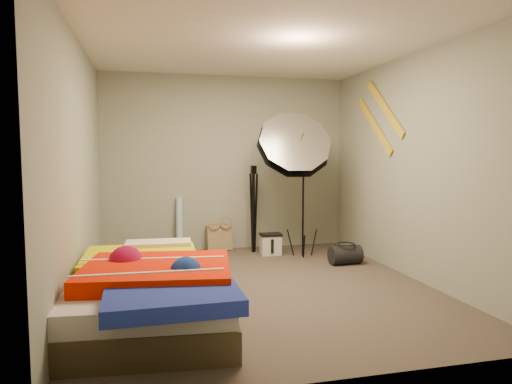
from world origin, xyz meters
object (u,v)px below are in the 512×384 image
object	(u,v)px
tote_bag	(219,238)
camera_case	(271,245)
wrapping_roll	(179,225)
camera_tripod	(254,203)
photo_umbrella	(293,147)
duffel_bag	(345,255)
bed	(154,291)

from	to	relation	value
tote_bag	camera_case	xyz separation A→B (m)	(0.64, -0.45, -0.05)
wrapping_roll	camera_case	xyz separation A→B (m)	(1.21, -0.45, -0.25)
wrapping_roll	camera_tripod	world-z (taller)	camera_tripod
photo_umbrella	camera_tripod	xyz separation A→B (m)	(-0.42, 0.50, -0.77)
tote_bag	camera_case	distance (m)	0.79
camera_case	duffel_bag	distance (m)	1.07
duffel_bag	photo_umbrella	xyz separation A→B (m)	(-0.54, 0.47, 1.36)
wrapping_roll	bed	xyz separation A→B (m)	(-0.40, -2.64, -0.12)
wrapping_roll	photo_umbrella	world-z (taller)	photo_umbrella
duffel_bag	camera_tripod	distance (m)	1.48
tote_bag	camera_case	world-z (taller)	tote_bag
tote_bag	wrapping_roll	size ratio (longest dim) A/B	0.47
tote_bag	duffel_bag	size ratio (longest dim) A/B	0.93
wrapping_roll	camera_case	bearing A→B (deg)	-20.44
camera_case	duffel_bag	world-z (taller)	camera_case
camera_tripod	wrapping_roll	bearing A→B (deg)	167.77
duffel_bag	camera_tripod	bearing A→B (deg)	133.15
camera_case	photo_umbrella	world-z (taller)	photo_umbrella
bed	camera_tripod	bearing A→B (deg)	59.58
duffel_bag	photo_umbrella	bearing A→B (deg)	137.41
duffel_bag	bed	size ratio (longest dim) A/B	0.19
tote_bag	camera_tripod	bearing A→B (deg)	-32.59
wrapping_roll	tote_bag	bearing A→B (deg)	0.00
tote_bag	camera_tripod	xyz separation A→B (m)	(0.46, -0.22, 0.52)
camera_case	photo_umbrella	size ratio (longest dim) A/B	0.13
photo_umbrella	wrapping_roll	bearing A→B (deg)	153.50
bed	photo_umbrella	distance (m)	2.92
camera_tripod	duffel_bag	bearing A→B (deg)	-45.21
wrapping_roll	bed	bearing A→B (deg)	-98.58
bed	camera_tripod	xyz separation A→B (m)	(1.42, 2.42, 0.43)
photo_umbrella	bed	bearing A→B (deg)	-133.69
tote_bag	camera_case	size ratio (longest dim) A/B	1.33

